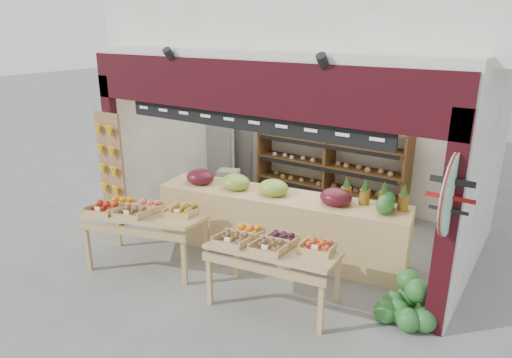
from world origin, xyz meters
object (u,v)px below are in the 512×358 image
object	(u,v)px
cardboard_stack	(239,191)
watermelon_pile	(410,305)
display_table_left	(140,213)
display_table_right	(271,246)
refrigerator	(229,144)
back_shelving	(330,146)
mid_counter	(279,222)

from	to	relation	value
cardboard_stack	watermelon_pile	bearing A→B (deg)	-26.05
cardboard_stack	display_table_left	size ratio (longest dim) A/B	0.58
display_table_right	refrigerator	bearing A→B (deg)	133.86
watermelon_pile	back_shelving	bearing A→B (deg)	130.59
back_shelving	mid_counter	bearing A→B (deg)	-83.38
display_table_left	watermelon_pile	distance (m)	3.91
display_table_right	cardboard_stack	bearing A→B (deg)	132.88
refrigerator	display_table_right	distance (m)	4.63
display_table_right	watermelon_pile	bearing A→B (deg)	19.65
refrigerator	watermelon_pile	size ratio (longest dim) A/B	2.42
display_table_left	display_table_right	bearing A→B (deg)	6.13
watermelon_pile	mid_counter	bearing A→B (deg)	165.10
back_shelving	display_table_left	bearing A→B (deg)	-108.54
mid_counter	display_table_left	distance (m)	2.10
back_shelving	cardboard_stack	world-z (taller)	back_shelving
refrigerator	mid_counter	distance (m)	3.41
refrigerator	watermelon_pile	bearing A→B (deg)	-34.30
mid_counter	display_table_left	world-z (taller)	mid_counter
cardboard_stack	display_table_right	distance (m)	3.51
cardboard_stack	back_shelving	bearing A→B (deg)	33.37
refrigerator	display_table_left	bearing A→B (deg)	-77.92
back_shelving	mid_counter	xyz separation A→B (m)	(0.27, -2.34, -0.68)
cardboard_stack	watermelon_pile	size ratio (longest dim) A/B	1.37
display_table_right	watermelon_pile	xyz separation A→B (m)	(1.64, 0.59, -0.59)
refrigerator	display_table_right	bearing A→B (deg)	-50.87
display_table_left	display_table_right	xyz separation A→B (m)	(2.13, 0.23, -0.02)
mid_counter	cardboard_stack	bearing A→B (deg)	142.30
display_table_left	back_shelving	bearing A→B (deg)	71.46
back_shelving	display_table_left	xyz separation A→B (m)	(-1.26, -3.75, -0.40)
refrigerator	watermelon_pile	xyz separation A→B (m)	(4.85, -2.75, -0.74)
display_table_left	watermelon_pile	world-z (taller)	display_table_left
refrigerator	display_table_right	xyz separation A→B (m)	(3.21, -3.34, -0.16)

